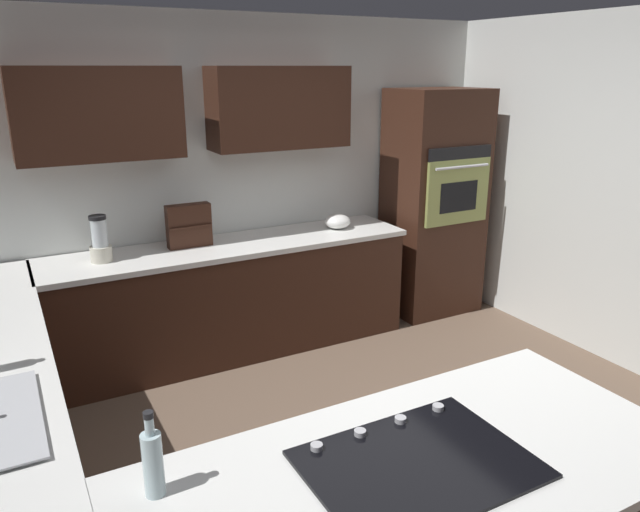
% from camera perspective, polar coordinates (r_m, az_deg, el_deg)
% --- Properties ---
extents(ground_plane, '(14.00, 14.00, 0.00)m').
position_cam_1_polar(ground_plane, '(3.71, 3.66, -18.93)').
color(ground_plane, brown).
extents(wall_back, '(6.00, 0.44, 2.60)m').
position_cam_1_polar(wall_back, '(4.88, -9.60, 8.23)').
color(wall_back, silver).
rests_on(wall_back, ground).
extents(wall_left, '(0.10, 4.00, 2.60)m').
position_cam_1_polar(wall_left, '(5.02, 26.56, 5.31)').
color(wall_left, silver).
rests_on(wall_left, ground).
extents(lower_cabinets_back, '(2.80, 0.60, 0.86)m').
position_cam_1_polar(lower_cabinets_back, '(4.83, -8.13, -4.20)').
color(lower_cabinets_back, '#381E14').
rests_on(lower_cabinets_back, ground).
extents(countertop_back, '(2.84, 0.64, 0.04)m').
position_cam_1_polar(countertop_back, '(4.69, -8.36, 0.92)').
color(countertop_back, silver).
rests_on(countertop_back, lower_cabinets_back).
extents(island_top, '(2.02, 0.94, 0.04)m').
position_cam_1_polar(island_top, '(2.21, 9.23, -19.40)').
color(island_top, silver).
rests_on(island_top, island_base).
extents(wall_oven, '(0.80, 0.66, 2.02)m').
position_cam_1_polar(wall_oven, '(5.59, 10.72, 4.93)').
color(wall_oven, '#381E14').
rests_on(wall_oven, ground).
extents(cooktop, '(0.76, 0.56, 0.03)m').
position_cam_1_polar(cooktop, '(2.20, 9.17, -18.76)').
color(cooktop, black).
rests_on(cooktop, island_top).
extents(blender, '(0.15, 0.15, 0.33)m').
position_cam_1_polar(blender, '(4.44, -20.08, 1.26)').
color(blender, beige).
rests_on(blender, countertop_back).
extents(mixing_bowl, '(0.22, 0.22, 0.12)m').
position_cam_1_polar(mixing_bowl, '(5.07, 1.66, 3.29)').
color(mixing_bowl, white).
rests_on(mixing_bowl, countertop_back).
extents(spice_rack, '(0.33, 0.11, 0.33)m').
position_cam_1_polar(spice_rack, '(4.62, -12.29, 2.82)').
color(spice_rack, '#381E14').
rests_on(spice_rack, countertop_back).
extents(oil_bottle, '(0.07, 0.07, 0.30)m').
position_cam_1_polar(oil_bottle, '(2.06, -15.53, -18.23)').
color(oil_bottle, silver).
rests_on(oil_bottle, island_top).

